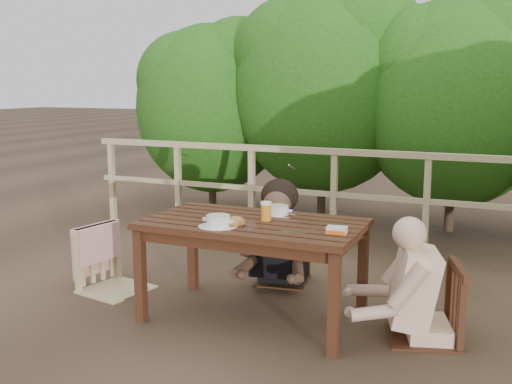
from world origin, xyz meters
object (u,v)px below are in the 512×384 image
at_px(table, 253,271).
at_px(diner_right, 432,240).
at_px(chair_right, 426,268).
at_px(soup_far, 278,211).
at_px(chair_left, 114,232).
at_px(chair_far, 283,233).
at_px(beer_glass, 266,212).
at_px(bread_roll, 236,222).
at_px(woman, 284,202).
at_px(soup_near, 218,222).
at_px(tumbler, 250,228).
at_px(butter_tub, 337,231).

distance_m(table, diner_right, 1.23).
height_order(chair_right, soup_far, chair_right).
xyz_separation_m(table, chair_right, (1.15, 0.14, 0.12)).
xyz_separation_m(table, chair_left, (-1.24, 0.08, 0.14)).
relative_size(chair_left, chair_far, 1.14).
relative_size(chair_left, beer_glass, 6.61).
bearing_deg(bread_roll, chair_left, 168.16).
bearing_deg(diner_right, bread_roll, 87.57).
xyz_separation_m(chair_far, diner_right, (1.27, -0.68, 0.24)).
distance_m(soup_far, bread_roll, 0.45).
relative_size(chair_right, woman, 0.69).
distance_m(diner_right, soup_far, 1.10).
distance_m(chair_right, beer_glass, 1.12).
xyz_separation_m(chair_far, soup_near, (-0.06, -1.05, 0.31)).
xyz_separation_m(tumbler, butter_tub, (0.52, 0.17, -0.01)).
bearing_deg(beer_glass, soup_far, 87.66).
bearing_deg(tumbler, woman, 99.87).
bearing_deg(bread_roll, chair_far, 92.43).
relative_size(chair_left, chair_right, 1.03).
relative_size(table, beer_glass, 10.23).
height_order(chair_far, soup_far, chair_far).
relative_size(bread_roll, tumbler, 1.80).
height_order(table, soup_far, soup_far).
relative_size(chair_left, soup_near, 3.64).
xyz_separation_m(chair_right, butter_tub, (-0.53, -0.25, 0.25)).
bearing_deg(woman, bread_roll, 83.59).
bearing_deg(tumbler, chair_far, 100.04).
height_order(chair_left, butter_tub, chair_left).
xyz_separation_m(bread_roll, butter_tub, (0.68, 0.07, -0.01)).
height_order(woman, soup_near, woman).
bearing_deg(woman, chair_left, 24.67).
bearing_deg(chair_far, tumbler, -88.75).
distance_m(table, chair_far, 0.83).
distance_m(diner_right, soup_near, 1.39).
bearing_deg(tumbler, bread_roll, 145.52).
xyz_separation_m(soup_near, beer_glass, (0.23, 0.28, 0.03)).
bearing_deg(chair_left, woman, -45.81).
bearing_deg(chair_far, chair_left, -156.03).
relative_size(table, chair_right, 1.59).
bearing_deg(butter_tub, chair_far, 122.02).
bearing_deg(chair_far, beer_glass, -86.40).
distance_m(chair_left, soup_near, 1.16).
bearing_deg(woman, soup_far, 98.25).
relative_size(soup_near, tumbler, 3.58).
distance_m(chair_left, beer_glass, 1.35).
height_order(diner_right, butter_tub, diner_right).
height_order(chair_far, diner_right, diner_right).
relative_size(diner_right, beer_glass, 9.07).
bearing_deg(soup_far, chair_right, -6.03).
xyz_separation_m(chair_left, chair_right, (2.39, 0.06, -0.01)).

